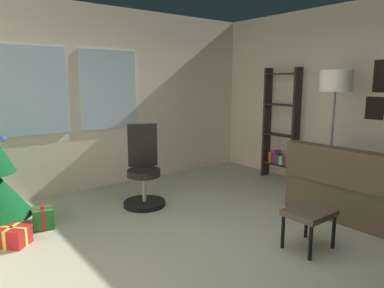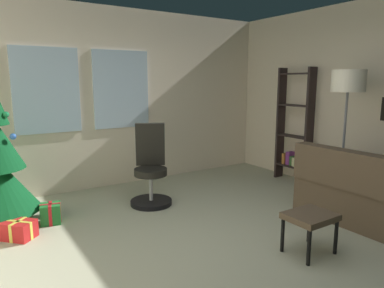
{
  "view_description": "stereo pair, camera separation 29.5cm",
  "coord_description": "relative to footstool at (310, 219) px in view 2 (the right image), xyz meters",
  "views": [
    {
      "loc": [
        -2.22,
        -2.39,
        1.66
      ],
      "look_at": [
        -0.05,
        0.4,
        1.02
      ],
      "focal_mm": 32.92,
      "sensor_mm": 36.0,
      "label": 1
    },
    {
      "loc": [
        -1.98,
        -2.57,
        1.66
      ],
      "look_at": [
        -0.05,
        0.4,
        1.02
      ],
      "focal_mm": 32.92,
      "sensor_mm": 36.0,
      "label": 2
    }
  ],
  "objects": [
    {
      "name": "bookshelf",
      "position": [
        1.83,
        1.81,
        0.49
      ],
      "size": [
        0.18,
        0.64,
        1.87
      ],
      "color": "#2B211F",
      "rests_on": "ground_plane"
    },
    {
      "name": "wall_back_with_windows",
      "position": [
        -0.74,
        3.28,
        1.05
      ],
      "size": [
        5.54,
        0.12,
        2.77
      ],
      "color": "beige",
      "rests_on": "ground_plane"
    },
    {
      "name": "gift_box_green",
      "position": [
        -1.95,
        2.14,
        -0.23
      ],
      "size": [
        0.26,
        0.26,
        0.24
      ],
      "color": "#1E722D",
      "rests_on": "ground_plane"
    },
    {
      "name": "gift_box_red",
      "position": [
        -2.33,
        1.9,
        -0.25
      ],
      "size": [
        0.39,
        0.39,
        0.2
      ],
      "color": "red",
      "rests_on": "ground_plane"
    },
    {
      "name": "office_chair",
      "position": [
        -0.65,
        2.13,
        0.08
      ],
      "size": [
        0.57,
        0.59,
        1.09
      ],
      "color": "black",
      "rests_on": "ground_plane"
    },
    {
      "name": "footstool",
      "position": [
        0.0,
        0.0,
        0.0
      ],
      "size": [
        0.46,
        0.38,
        0.4
      ],
      "color": "brown",
      "rests_on": "ground_plane"
    },
    {
      "name": "ground_plane",
      "position": [
        -0.72,
        0.5,
        -0.39
      ],
      "size": [
        5.54,
        5.46,
        0.1
      ],
      "primitive_type": "cube",
      "color": "#B3B496"
    },
    {
      "name": "floor_lamp",
      "position": [
        1.48,
        0.68,
        1.22
      ],
      "size": [
        0.42,
        0.42,
        1.8
      ],
      "color": "slate",
      "rests_on": "ground_plane"
    }
  ]
}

